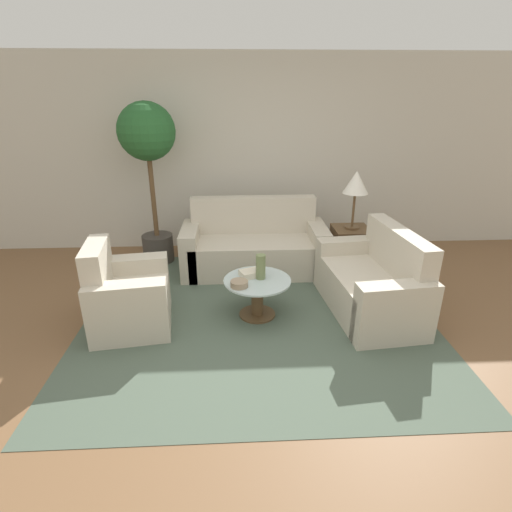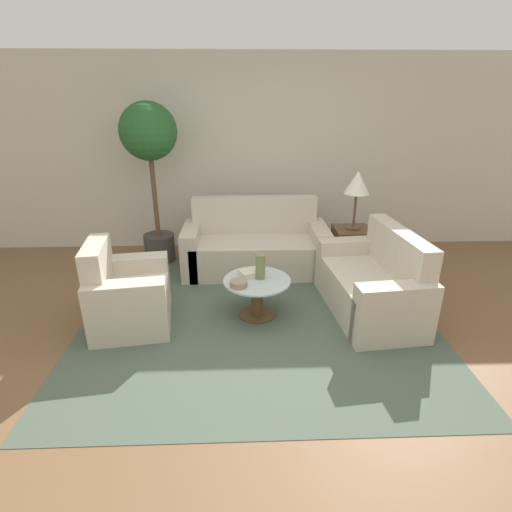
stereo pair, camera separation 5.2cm
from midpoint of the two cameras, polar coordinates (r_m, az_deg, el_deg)
name	(u,v)px [view 2 (the right image)]	position (r m, az deg, el deg)	size (l,w,h in m)	color
ground_plane	(252,357)	(3.54, -0.19, -14.20)	(14.00, 14.00, 0.00)	brown
wall_back	(246,155)	(5.66, -1.21, 14.19)	(10.00, 0.06, 2.60)	beige
rug	(257,315)	(4.12, 0.50, -8.38)	(3.43, 3.19, 0.01)	#4C5B4C
sofa_main	(255,247)	(5.05, 0.16, 1.27)	(1.77, 0.77, 0.89)	beige
armchair	(125,298)	(4.03, -17.83, -5.67)	(0.81, 0.90, 0.85)	beige
loveseat	(375,286)	(4.25, 16.97, -4.06)	(0.86, 1.42, 0.87)	beige
coffee_table	(257,292)	(3.99, 0.51, -5.22)	(0.67, 0.67, 0.40)	brown
side_table	(351,250)	(5.12, 13.68, 0.83)	(0.44, 0.44, 0.56)	brown
table_lamp	(357,184)	(4.89, 14.57, 9.87)	(0.30, 0.30, 0.70)	brown
potted_plant	(150,151)	(5.17, -14.59, 14.34)	(0.69, 0.69, 2.02)	#3D3833
vase	(260,267)	(3.91, 1.01, -1.55)	(0.10, 0.10, 0.25)	#6B7A4C
bowl	(239,284)	(3.79, -2.10, -3.97)	(0.17, 0.17, 0.06)	gray
book_stack	(250,273)	(3.99, -0.49, -2.50)	(0.24, 0.22, 0.06)	beige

